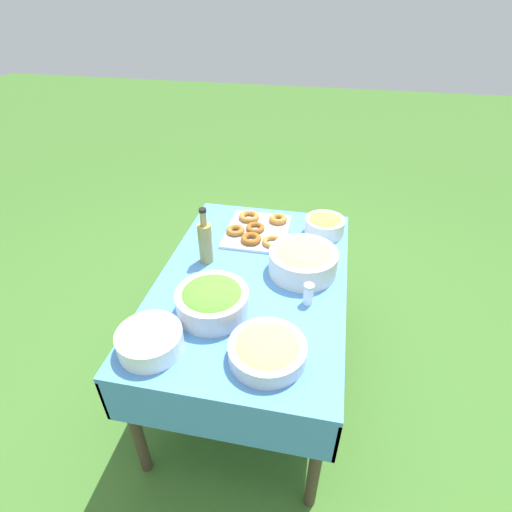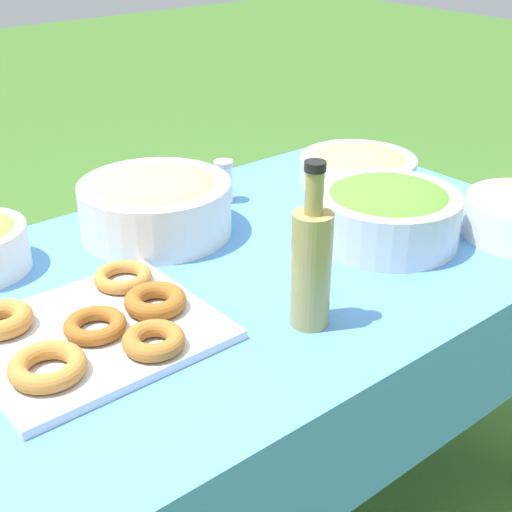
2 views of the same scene
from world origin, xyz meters
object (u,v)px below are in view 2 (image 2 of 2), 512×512
(salad_bowl, at_px, (387,211))
(bread_bowl, at_px, (358,167))
(olive_oil_bottle, at_px, (311,264))
(donut_platter, at_px, (94,328))
(pasta_bowl, at_px, (155,202))

(salad_bowl, bearing_deg, bread_bowl, -126.59)
(olive_oil_bottle, bearing_deg, salad_bowl, -158.85)
(bread_bowl, bearing_deg, donut_platter, 13.64)
(salad_bowl, relative_size, bread_bowl, 1.04)
(pasta_bowl, xyz_separation_m, donut_platter, (0.30, 0.28, -0.05))
(donut_platter, xyz_separation_m, bread_bowl, (-0.84, -0.20, 0.02))
(salad_bowl, relative_size, pasta_bowl, 0.94)
(salad_bowl, xyz_separation_m, donut_platter, (0.65, -0.06, -0.05))
(pasta_bowl, distance_m, donut_platter, 0.41)
(pasta_bowl, xyz_separation_m, olive_oil_bottle, (-0.00, 0.47, 0.04))
(bread_bowl, bearing_deg, salad_bowl, 53.41)
(pasta_bowl, bearing_deg, olive_oil_bottle, 90.50)
(donut_platter, bearing_deg, olive_oil_bottle, 147.60)
(pasta_bowl, distance_m, bread_bowl, 0.55)
(salad_bowl, xyz_separation_m, bread_bowl, (-0.20, -0.26, -0.02))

